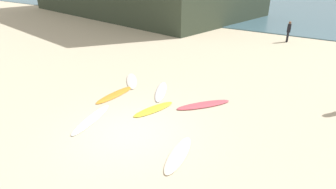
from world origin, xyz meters
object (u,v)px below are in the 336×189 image
object	(u,v)px
surfboard_0	(132,81)
surfboard_2	(178,154)
surfboard_3	(92,119)
beachgoer_mid	(289,31)
surfboard_5	(154,109)
surfboard_4	(204,105)
surfboard_6	(115,95)
surfboard_1	(161,91)

from	to	relation	value
surfboard_0	surfboard_2	size ratio (longest dim) A/B	1.08
surfboard_3	beachgoer_mid	bearing A→B (deg)	62.75
surfboard_2	surfboard_5	bearing A→B (deg)	-51.90
surfboard_3	beachgoer_mid	world-z (taller)	beachgoer_mid
surfboard_4	surfboard_6	bearing A→B (deg)	55.86
surfboard_3	surfboard_5	bearing A→B (deg)	36.69
beachgoer_mid	surfboard_3	bearing A→B (deg)	-13.38
surfboard_3	beachgoer_mid	xyz separation A→B (m)	(3.33, 17.72, 0.89)
surfboard_6	beachgoer_mid	bearing A→B (deg)	74.36
surfboard_5	beachgoer_mid	xyz separation A→B (m)	(1.78, 15.65, 0.89)
surfboard_5	beachgoer_mid	world-z (taller)	beachgoer_mid
surfboard_5	surfboard_6	distance (m)	2.42
surfboard_3	surfboard_6	world-z (taller)	surfboard_6
surfboard_6	surfboard_4	bearing A→B (deg)	19.32
surfboard_4	surfboard_1	bearing A→B (deg)	33.20
surfboard_1	surfboard_5	world-z (taller)	surfboard_1
surfboard_6	beachgoer_mid	distance (m)	16.10
surfboard_2	surfboard_3	distance (m)	4.09
surfboard_1	surfboard_3	bearing A→B (deg)	-129.66
surfboard_0	beachgoer_mid	size ratio (longest dim) A/B	1.37
surfboard_2	surfboard_4	world-z (taller)	surfboard_4
surfboard_6	surfboard_1	bearing A→B (deg)	44.11
surfboard_3	surfboard_2	bearing A→B (deg)	-16.19
surfboard_2	beachgoer_mid	world-z (taller)	beachgoer_mid
surfboard_2	beachgoer_mid	bearing A→B (deg)	-100.76
surfboard_3	surfboard_4	bearing A→B (deg)	32.95
surfboard_3	surfboard_5	xyz separation A→B (m)	(1.54, 2.07, 0.01)
surfboard_6	beachgoer_mid	xyz separation A→B (m)	(4.20, 15.51, 0.89)
surfboard_3	surfboard_5	distance (m)	2.58
surfboard_2	surfboard_3	world-z (taller)	surfboard_2
surfboard_2	beachgoer_mid	distance (m)	17.73
surfboard_5	surfboard_6	size ratio (longest dim) A/B	0.86
surfboard_4	surfboard_6	size ratio (longest dim) A/B	1.06
surfboard_5	beachgoer_mid	size ratio (longest dim) A/B	1.23
surfboard_0	surfboard_1	bearing A→B (deg)	-50.16
surfboard_0	surfboard_3	world-z (taller)	surfboard_0
surfboard_0	surfboard_3	xyz separation A→B (m)	(1.41, -4.00, -0.00)
surfboard_2	surfboard_4	size ratio (longest dim) A/B	0.84
surfboard_3	surfboard_4	xyz separation A→B (m)	(3.10, 3.64, 0.01)
surfboard_0	beachgoer_mid	xyz separation A→B (m)	(4.74, 13.72, 0.89)
surfboard_0	beachgoer_mid	distance (m)	14.55
surfboard_0	surfboard_1	world-z (taller)	surfboard_1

